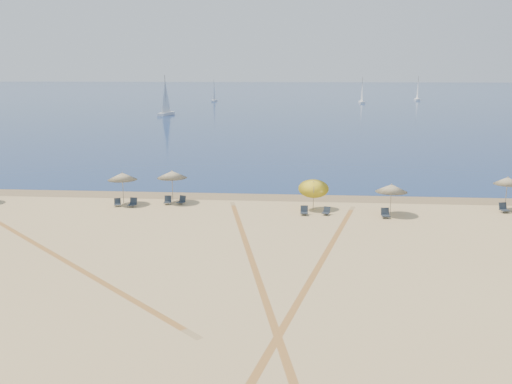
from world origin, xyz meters
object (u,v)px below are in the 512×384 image
(umbrella_2, at_px, (172,174))
(chair_7, at_px, (326,211))
(chair_5, at_px, (182,200))
(chair_2, at_px, (117,203))
(umbrella_5, at_px, (508,181))
(chair_8, at_px, (385,214))
(umbrella_1, at_px, (122,176))
(chair_6, at_px, (304,211))
(umbrella_4, at_px, (391,188))
(sailboat_1, at_px, (214,95))
(sailboat_0, at_px, (417,93))
(umbrella_3, at_px, (314,186))
(chair_4, at_px, (168,201))
(chair_9, at_px, (504,208))
(sailboat_3, at_px, (362,95))
(sailboat_2, at_px, (166,103))
(chair_3, at_px, (133,203))

(umbrella_2, xyz_separation_m, chair_7, (12.04, -2.82, -2.01))
(umbrella_2, relative_size, chair_5, 3.39)
(chair_2, bearing_deg, umbrella_5, -14.84)
(chair_8, bearing_deg, umbrella_1, 169.25)
(chair_6, bearing_deg, umbrella_4, 5.05)
(chair_2, bearing_deg, chair_8, -21.88)
(sailboat_1, bearing_deg, chair_7, -76.57)
(sailboat_0, bearing_deg, umbrella_3, -100.73)
(chair_4, bearing_deg, chair_9, -4.57)
(umbrella_3, distance_m, sailboat_1, 141.28)
(chair_9, bearing_deg, chair_6, 174.33)
(umbrella_2, bearing_deg, umbrella_1, -166.98)
(umbrella_3, relative_size, chair_8, 3.69)
(sailboat_3, bearing_deg, umbrella_5, -93.17)
(chair_7, relative_size, sailboat_0, 0.09)
(chair_9, height_order, sailboat_2, sailboat_2)
(chair_2, bearing_deg, sailboat_3, 59.12)
(umbrella_1, bearing_deg, umbrella_2, 13.02)
(chair_3, height_order, sailboat_3, sailboat_3)
(umbrella_2, bearing_deg, sailboat_0, 71.61)
(chair_5, xyz_separation_m, sailboat_1, (-18.82, 137.30, 1.86))
(umbrella_3, bearing_deg, umbrella_4, -10.42)
(chair_5, xyz_separation_m, chair_8, (15.39, -2.82, 0.02))
(umbrella_4, distance_m, sailboat_2, 92.49)
(chair_7, distance_m, sailboat_2, 91.11)
(umbrella_5, relative_size, chair_5, 3.40)
(chair_4, bearing_deg, chair_3, -161.30)
(sailboat_3, bearing_deg, sailboat_1, 172.04)
(chair_9, height_order, sailboat_3, sailboat_3)
(chair_5, xyz_separation_m, sailboat_2, (-21.45, 82.65, 2.45))
(umbrella_1, relative_size, sailboat_3, 0.32)
(sailboat_3, bearing_deg, chair_9, -93.29)
(umbrella_1, distance_m, chair_2, 2.09)
(sailboat_3, bearing_deg, chair_5, -103.70)
(umbrella_5, bearing_deg, chair_3, -177.65)
(umbrella_4, relative_size, sailboat_2, 0.26)
(chair_6, height_order, chair_8, chair_8)
(umbrella_1, distance_m, chair_9, 29.01)
(chair_2, relative_size, chair_7, 0.99)
(umbrella_1, relative_size, umbrella_5, 0.98)
(umbrella_2, xyz_separation_m, sailboat_0, (49.50, 148.84, 0.17))
(umbrella_2, distance_m, sailboat_2, 84.74)
(umbrella_2, xyz_separation_m, umbrella_3, (11.11, -1.41, -0.41))
(umbrella_2, height_order, chair_2, umbrella_2)
(chair_4, bearing_deg, sailboat_3, 73.94)
(umbrella_1, height_order, sailboat_3, sailboat_3)
(umbrella_2, distance_m, umbrella_4, 16.87)
(chair_2, relative_size, chair_6, 1.07)
(chair_6, relative_size, sailboat_1, 0.09)
(umbrella_4, bearing_deg, sailboat_2, 113.79)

